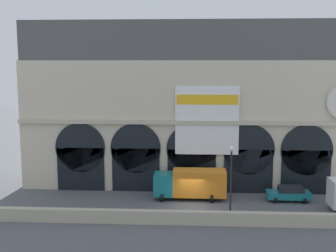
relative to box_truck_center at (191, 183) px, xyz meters
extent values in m
plane|color=#54565B|center=(0.07, -2.47, -1.70)|extent=(200.00, 200.00, 0.00)
cube|color=#B2A891|center=(0.07, -7.23, -1.10)|extent=(90.00, 0.70, 1.20)
cube|color=beige|center=(0.07, 5.39, 5.52)|extent=(38.31, 5.71, 14.45)
cube|color=#4C4C4C|center=(0.07, 5.69, 14.92)|extent=(38.31, 5.11, 4.34)
cube|color=black|center=(-12.29, 2.48, 0.73)|extent=(5.28, 0.20, 4.86)
cylinder|color=black|center=(-12.29, 2.48, 3.16)|extent=(5.56, 0.20, 5.56)
cube|color=black|center=(-6.11, 2.48, 0.73)|extent=(5.28, 0.20, 4.86)
cylinder|color=black|center=(-6.11, 2.48, 3.16)|extent=(5.56, 0.20, 5.56)
cube|color=black|center=(0.07, 2.48, 0.73)|extent=(5.28, 0.20, 4.86)
cylinder|color=black|center=(0.07, 2.48, 3.16)|extent=(5.56, 0.20, 5.56)
cube|color=black|center=(6.25, 2.48, 0.73)|extent=(5.28, 0.20, 4.86)
cylinder|color=black|center=(6.25, 2.48, 3.16)|extent=(5.56, 0.20, 5.56)
cube|color=black|center=(12.43, 2.48, 0.73)|extent=(5.28, 0.20, 4.86)
cylinder|color=black|center=(12.43, 2.48, 3.16)|extent=(5.56, 0.20, 5.56)
cube|color=white|center=(1.68, 2.36, 6.34)|extent=(6.86, 0.12, 7.48)
cube|color=yellow|center=(1.68, 2.28, 8.58)|extent=(6.59, 0.04, 1.07)
cube|color=#C0B49A|center=(0.07, 2.38, 6.09)|extent=(38.31, 0.50, 0.44)
cube|color=#19727A|center=(-2.86, 0.00, -0.13)|extent=(2.00, 2.30, 2.30)
cube|color=orange|center=(0.89, 0.00, 0.07)|extent=(5.50, 2.30, 2.70)
cylinder|color=black|center=(-2.96, -1.04, -1.28)|extent=(0.28, 0.84, 0.84)
cylinder|color=black|center=(-2.96, 1.03, -1.28)|extent=(0.28, 0.84, 0.84)
cylinder|color=black|center=(2.14, -1.04, -1.28)|extent=(0.28, 0.84, 0.84)
cylinder|color=black|center=(2.14, 1.03, -1.28)|extent=(0.28, 0.84, 0.84)
cube|color=#19727A|center=(10.09, -0.06, -1.05)|extent=(4.40, 1.80, 0.70)
cube|color=black|center=(10.31, -0.06, -0.43)|extent=(2.46, 1.62, 0.55)
cylinder|color=black|center=(8.64, -0.87, -1.40)|extent=(0.28, 0.60, 0.60)
cylinder|color=black|center=(8.64, 0.75, -1.40)|extent=(0.28, 0.60, 0.60)
cylinder|color=black|center=(11.55, -0.87, -1.40)|extent=(0.28, 0.60, 0.60)
cylinder|color=black|center=(11.55, 0.75, -1.40)|extent=(0.28, 0.60, 0.60)
cylinder|color=black|center=(3.55, -6.43, 1.55)|extent=(0.16, 0.16, 6.50)
sphere|color=#F2EDCC|center=(3.55, -6.43, 4.98)|extent=(0.44, 0.44, 0.44)
camera|label=1|loc=(0.07, -43.53, 12.35)|focal=45.85mm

